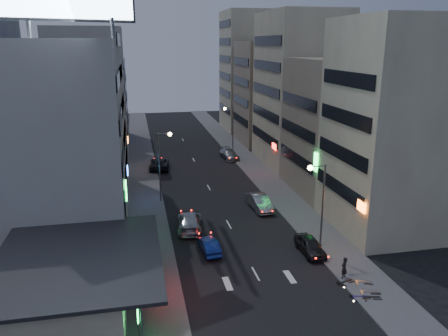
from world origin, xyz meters
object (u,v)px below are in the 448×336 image
object	(u,v)px
parked_car_right_far	(229,154)
scooter_black_a	(381,289)
parked_car_right_near	(310,246)
scooter_black_b	(352,273)
scooter_silver_b	(373,275)
road_car_blue	(209,246)
parked_car_left	(159,163)
parked_car_right_mid	(260,202)
road_car_silver	(190,221)
scooter_blue	(370,289)
scooter_silver_a	(379,283)
person	(344,268)

from	to	relation	value
parked_car_right_far	scooter_black_a	size ratio (longest dim) A/B	2.82
parked_car_right_near	scooter_black_b	xyz separation A→B (m)	(1.39, -4.90, -0.06)
parked_car_right_near	parked_car_right_far	world-z (taller)	parked_car_right_far
scooter_silver_b	road_car_blue	bearing A→B (deg)	80.24
parked_car_left	parked_car_right_mid	bearing A→B (deg)	123.53
road_car_silver	scooter_blue	xyz separation A→B (m)	(11.16, -14.56, -0.14)
scooter_black_b	parked_car_left	bearing A→B (deg)	4.72
parked_car_left	scooter_silver_a	world-z (taller)	parked_car_left
parked_car_left	road_car_blue	world-z (taller)	parked_car_left
parked_car_right_near	road_car_silver	world-z (taller)	road_car_silver
scooter_blue	scooter_silver_a	bearing A→B (deg)	-51.75
scooter_silver_b	person	bearing A→B (deg)	85.35
parked_car_right_mid	scooter_black_b	size ratio (longest dim) A/B	2.82
parked_car_right_far	scooter_silver_a	size ratio (longest dim) A/B	2.57
scooter_black_a	parked_car_left	bearing A→B (deg)	33.99
road_car_blue	scooter_black_a	size ratio (longest dim) A/B	2.10
parked_car_right_near	parked_car_left	size ratio (longest dim) A/B	0.73
parked_car_left	parked_car_right_far	distance (m)	11.73
scooter_blue	scooter_silver_b	size ratio (longest dim) A/B	0.96
scooter_silver_a	person	bearing A→B (deg)	51.28
person	scooter_black_a	distance (m)	3.28
parked_car_left	scooter_silver_a	bearing A→B (deg)	116.27
road_car_silver	scooter_blue	distance (m)	18.35
parked_car_right_mid	road_car_blue	xyz separation A→B (m)	(-7.21, -9.07, -0.18)
scooter_silver_a	scooter_silver_b	bearing A→B (deg)	5.03
parked_car_right_near	person	distance (m)	4.70
parked_car_left	scooter_blue	xyz separation A→B (m)	(12.75, -36.80, -0.14)
parked_car_right_near	scooter_black_a	bearing A→B (deg)	-74.20
road_car_blue	scooter_black_a	distance (m)	14.41
parked_car_right_mid	road_car_blue	world-z (taller)	parked_car_right_mid
road_car_blue	parked_car_left	bearing A→B (deg)	-88.70
parked_car_right_near	parked_car_right_far	distance (m)	32.96
parked_car_right_near	scooter_silver_a	xyz separation A→B (m)	(2.56, -6.87, 0.02)
scooter_black_a	scooter_silver_b	distance (m)	1.97
parked_car_right_far	scooter_silver_b	xyz separation A→B (m)	(2.76, -38.61, -0.06)
person	scooter_blue	xyz separation A→B (m)	(0.68, -2.71, -0.32)
scooter_silver_a	scooter_silver_b	world-z (taller)	scooter_silver_a
scooter_silver_a	scooter_silver_b	size ratio (longest dim) A/B	1.08
parked_car_left	person	distance (m)	36.16
scooter_black_a	scooter_silver_a	xyz separation A→B (m)	(0.29, 0.69, 0.05)
parked_car_right_far	scooter_black_b	distance (m)	37.89
parked_car_left	scooter_blue	size ratio (longest dim) A/B	3.25
scooter_silver_b	parked_car_right_mid	bearing A→B (deg)	37.93
parked_car_right_far	scooter_black_b	xyz separation A→B (m)	(1.39, -37.86, -0.10)
scooter_black_a	scooter_blue	xyz separation A→B (m)	(-0.72, 0.23, -0.02)
parked_car_right_near	scooter_black_a	xyz separation A→B (m)	(2.27, -7.56, -0.04)
parked_car_right_mid	road_car_blue	size ratio (longest dim) A/B	1.28
road_car_silver	scooter_black_a	xyz separation A→B (m)	(11.89, -14.79, -0.13)
scooter_black_a	parked_car_right_near	bearing A→B (deg)	30.73
person	scooter_blue	world-z (taller)	person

